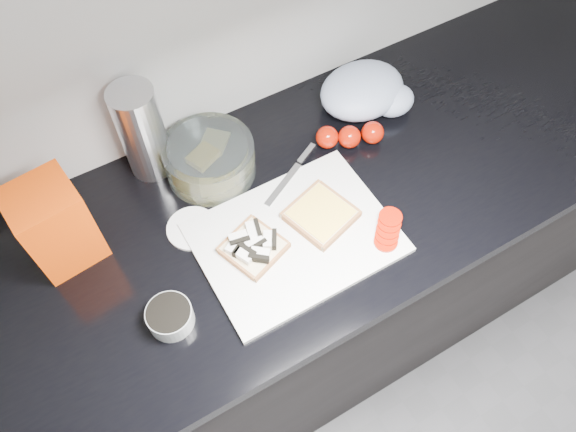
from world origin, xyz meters
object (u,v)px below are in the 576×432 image
Objects in this scene: bread_bag at (55,225)px; glass_bowl at (210,159)px; cutting_board at (295,238)px; steel_canister at (142,132)px.

glass_bowl is at bearing -0.03° from bread_bag.
bread_bag is at bearing 153.03° from cutting_board.
steel_canister is at bearing 20.75° from bread_bag.
steel_canister reaches higher than glass_bowl.
cutting_board is 0.39m from steel_canister.
bread_bag reaches higher than glass_bowl.
bread_bag is 0.86× the size of steel_canister.
bread_bag is at bearing -173.23° from glass_bowl.
glass_bowl is at bearing -36.20° from steel_canister.
glass_bowl reaches higher than cutting_board.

